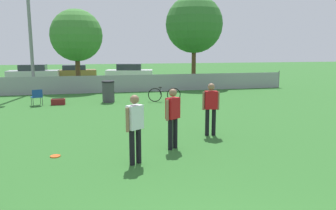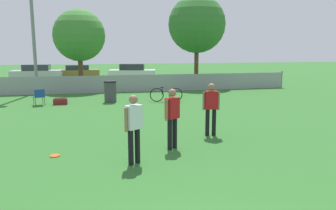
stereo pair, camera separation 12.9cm
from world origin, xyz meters
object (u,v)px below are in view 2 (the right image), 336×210
(player_defender_red, at_px, (211,106))
(folding_chair_sideline, at_px, (39,96))
(parked_car_silver, at_px, (37,73))
(parked_car_white, at_px, (132,72))
(tree_near_pole, at_px, (79,36))
(parked_car_tan, at_px, (77,72))
(player_thrower_red, at_px, (172,115))
(frisbee_disc, at_px, (55,156))
(bicycle_sideline, at_px, (166,95))
(player_receiver_white, at_px, (134,124))
(trash_bin, at_px, (110,91))
(gear_bag_sideline, at_px, (60,101))
(tree_far_right, at_px, (197,24))

(player_defender_red, distance_m, folding_chair_sideline, 9.56)
(parked_car_silver, bearing_deg, parked_car_white, -8.93)
(tree_near_pole, height_order, player_defender_red, tree_near_pole)
(parked_car_tan, bearing_deg, parked_car_white, -36.06)
(parked_car_silver, distance_m, parked_car_white, 8.39)
(player_defender_red, relative_size, parked_car_tan, 0.41)
(player_thrower_red, height_order, player_defender_red, same)
(frisbee_disc, xyz_separation_m, bicycle_sideline, (4.73, 8.09, 0.36))
(player_receiver_white, height_order, folding_chair_sideline, player_receiver_white)
(player_receiver_white, xyz_separation_m, trash_bin, (-0.07, 9.64, -0.41))
(gear_bag_sideline, bearing_deg, player_thrower_red, -66.17)
(frisbee_disc, height_order, gear_bag_sideline, gear_bag_sideline)
(tree_near_pole, bearing_deg, frisbee_disc, -90.80)
(player_receiver_white, distance_m, folding_chair_sideline, 9.97)
(bicycle_sideline, bearing_deg, parked_car_tan, 115.95)
(player_thrower_red, relative_size, frisbee_disc, 6.44)
(tree_near_pole, bearing_deg, tree_far_right, 3.76)
(player_receiver_white, xyz_separation_m, parked_car_white, (2.50, 21.70, -0.27))
(parked_car_silver, bearing_deg, folding_chair_sideline, -79.50)
(player_defender_red, xyz_separation_m, parked_car_tan, (-5.07, 22.79, -0.34))
(player_thrower_red, relative_size, parked_car_tan, 0.41)
(frisbee_disc, relative_size, gear_bag_sideline, 0.39)
(tree_near_pole, distance_m, player_thrower_red, 15.15)
(tree_far_right, distance_m, player_receiver_white, 17.83)
(folding_chair_sideline, distance_m, parked_car_silver, 14.06)
(player_thrower_red, bearing_deg, player_defender_red, -0.24)
(tree_far_right, distance_m, parked_car_silver, 14.81)
(bicycle_sideline, xyz_separation_m, parked_car_silver, (-8.56, 14.10, 0.31))
(folding_chair_sideline, bearing_deg, trash_bin, 165.85)
(bicycle_sideline, distance_m, gear_bag_sideline, 5.37)
(player_receiver_white, bearing_deg, parked_car_silver, 69.25)
(folding_chair_sideline, height_order, gear_bag_sideline, folding_chair_sideline)
(player_thrower_red, xyz_separation_m, frisbee_disc, (-3.10, 0.05, -0.95))
(tree_near_pole, bearing_deg, bicycle_sideline, -55.09)
(tree_far_right, distance_m, parked_car_white, 7.94)
(frisbee_disc, relative_size, parked_car_silver, 0.06)
(player_defender_red, xyz_separation_m, parked_car_white, (-0.19, 19.63, -0.27))
(bicycle_sideline, xyz_separation_m, parked_car_tan, (-5.18, 15.77, 0.25))
(frisbee_disc, height_order, parked_car_silver, parked_car_silver)
(player_thrower_red, xyz_separation_m, bicycle_sideline, (1.63, 8.13, -0.59))
(tree_far_right, relative_size, player_defender_red, 3.98)
(tree_near_pole, xyz_separation_m, parked_car_silver, (-4.03, 7.60, -2.94))
(folding_chair_sideline, distance_m, parked_car_white, 13.77)
(parked_car_silver, height_order, parked_car_white, parked_car_white)
(player_defender_red, relative_size, parked_car_white, 0.38)
(tree_near_pole, relative_size, folding_chair_sideline, 6.70)
(gear_bag_sideline, height_order, parked_car_white, parked_car_white)
(player_defender_red, xyz_separation_m, folding_chair_sideline, (-6.21, 7.24, -0.49))
(trash_bin, xyz_separation_m, parked_car_white, (2.57, 12.06, 0.14))
(trash_bin, distance_m, parked_car_silver, 14.70)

